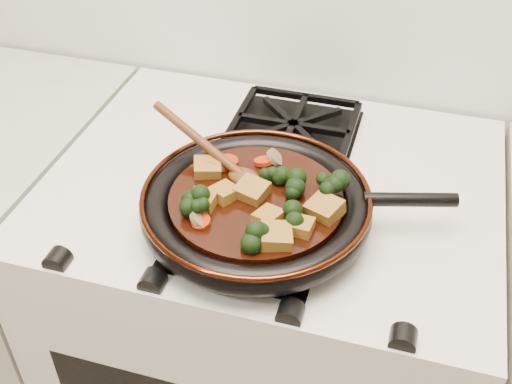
# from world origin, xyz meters

# --- Properties ---
(stove) EXTENTS (0.76, 0.60, 0.90)m
(stove) POSITION_xyz_m (0.00, 1.69, 0.45)
(stove) COLOR silver
(stove) RESTS_ON ground
(burner_grate_front) EXTENTS (0.23, 0.23, 0.03)m
(burner_grate_front) POSITION_xyz_m (0.00, 1.55, 0.91)
(burner_grate_front) COLOR black
(burner_grate_front) RESTS_ON stove
(burner_grate_back) EXTENTS (0.23, 0.23, 0.03)m
(burner_grate_back) POSITION_xyz_m (0.00, 1.83, 0.91)
(burner_grate_back) COLOR black
(burner_grate_back) RESTS_ON stove
(skillet) EXTENTS (0.47, 0.35, 0.05)m
(skillet) POSITION_xyz_m (0.01, 1.57, 0.94)
(skillet) COLOR black
(skillet) RESTS_ON burner_grate_front
(braising_sauce) EXTENTS (0.26, 0.26, 0.02)m
(braising_sauce) POSITION_xyz_m (0.01, 1.57, 0.95)
(braising_sauce) COLOR black
(braising_sauce) RESTS_ON skillet
(tofu_cube_0) EXTENTS (0.06, 0.06, 0.03)m
(tofu_cube_0) POSITION_xyz_m (0.11, 1.56, 0.97)
(tofu_cube_0) COLOR olive
(tofu_cube_0) RESTS_ON braising_sauce
(tofu_cube_1) EXTENTS (0.06, 0.06, 0.03)m
(tofu_cube_1) POSITION_xyz_m (0.06, 1.49, 0.97)
(tofu_cube_1) COLOR olive
(tofu_cube_1) RESTS_ON braising_sauce
(tofu_cube_2) EXTENTS (0.05, 0.05, 0.03)m
(tofu_cube_2) POSITION_xyz_m (0.04, 1.52, 0.97)
(tofu_cube_2) COLOR olive
(tofu_cube_2) RESTS_ON braising_sauce
(tofu_cube_3) EXTENTS (0.06, 0.05, 0.03)m
(tofu_cube_3) POSITION_xyz_m (-0.08, 1.61, 0.97)
(tofu_cube_3) COLOR olive
(tofu_cube_3) RESTS_ON braising_sauce
(tofu_cube_4) EXTENTS (0.05, 0.05, 0.03)m
(tofu_cube_4) POSITION_xyz_m (-0.00, 1.57, 0.97)
(tofu_cube_4) COLOR olive
(tofu_cube_4) RESTS_ON braising_sauce
(tofu_cube_5) EXTENTS (0.04, 0.04, 0.02)m
(tofu_cube_5) POSITION_xyz_m (0.09, 1.52, 0.97)
(tofu_cube_5) COLOR olive
(tofu_cube_5) RESTS_ON braising_sauce
(tofu_cube_6) EXTENTS (0.04, 0.04, 0.02)m
(tofu_cube_6) POSITION_xyz_m (-0.07, 1.53, 0.97)
(tofu_cube_6) COLOR olive
(tofu_cube_6) RESTS_ON braising_sauce
(tofu_cube_7) EXTENTS (0.05, 0.05, 0.02)m
(tofu_cube_7) POSITION_xyz_m (-0.04, 1.56, 0.97)
(tofu_cube_7) COLOR olive
(tofu_cube_7) RESTS_ON braising_sauce
(broccoli_floret_0) EXTENTS (0.08, 0.07, 0.08)m
(broccoli_floret_0) POSITION_xyz_m (0.11, 1.60, 0.97)
(broccoli_floret_0) COLOR black
(broccoli_floret_0) RESTS_ON braising_sauce
(broccoli_floret_1) EXTENTS (0.06, 0.07, 0.06)m
(broccoli_floret_1) POSITION_xyz_m (-0.07, 1.51, 0.97)
(broccoli_floret_1) COLOR black
(broccoli_floret_1) RESTS_ON braising_sauce
(broccoli_floret_2) EXTENTS (0.07, 0.07, 0.07)m
(broccoli_floret_2) POSITION_xyz_m (0.04, 1.47, 0.97)
(broccoli_floret_2) COLOR black
(broccoli_floret_2) RESTS_ON braising_sauce
(broccoli_floret_3) EXTENTS (0.07, 0.07, 0.08)m
(broccoli_floret_3) POSITION_xyz_m (0.06, 1.59, 0.97)
(broccoli_floret_3) COLOR black
(broccoli_floret_3) RESTS_ON braising_sauce
(broccoli_floret_4) EXTENTS (0.08, 0.08, 0.07)m
(broccoli_floret_4) POSITION_xyz_m (0.08, 1.53, 0.97)
(broccoli_floret_4) COLOR black
(broccoli_floret_4) RESTS_ON braising_sauce
(broccoli_floret_5) EXTENTS (0.08, 0.08, 0.05)m
(broccoli_floret_5) POSITION_xyz_m (0.02, 1.62, 0.97)
(broccoli_floret_5) COLOR black
(broccoli_floret_5) RESTS_ON braising_sauce
(carrot_coin_0) EXTENTS (0.03, 0.03, 0.02)m
(carrot_coin_0) POSITION_xyz_m (-0.06, 1.62, 0.96)
(carrot_coin_0) COLOR #B02304
(carrot_coin_0) RESTS_ON braising_sauce
(carrot_coin_1) EXTENTS (0.03, 0.03, 0.02)m
(carrot_coin_1) POSITION_xyz_m (-0.01, 1.65, 0.96)
(carrot_coin_1) COLOR #B02304
(carrot_coin_1) RESTS_ON braising_sauce
(carrot_coin_2) EXTENTS (0.03, 0.03, 0.01)m
(carrot_coin_2) POSITION_xyz_m (-0.06, 1.64, 0.96)
(carrot_coin_2) COLOR #B02304
(carrot_coin_2) RESTS_ON braising_sauce
(carrot_coin_3) EXTENTS (0.03, 0.03, 0.02)m
(carrot_coin_3) POSITION_xyz_m (-0.05, 1.49, 0.96)
(carrot_coin_3) COLOR #B02304
(carrot_coin_3) RESTS_ON braising_sauce
(mushroom_slice_0) EXTENTS (0.05, 0.04, 0.03)m
(mushroom_slice_0) POSITION_xyz_m (-0.08, 1.62, 0.97)
(mushroom_slice_0) COLOR brown
(mushroom_slice_0) RESTS_ON braising_sauce
(mushroom_slice_1) EXTENTS (0.04, 0.04, 0.03)m
(mushroom_slice_1) POSITION_xyz_m (-0.06, 1.49, 0.97)
(mushroom_slice_1) COLOR brown
(mushroom_slice_1) RESTS_ON braising_sauce
(mushroom_slice_2) EXTENTS (0.05, 0.05, 0.02)m
(mushroom_slice_2) POSITION_xyz_m (-0.08, 1.52, 0.97)
(mushroom_slice_2) COLOR brown
(mushroom_slice_2) RESTS_ON braising_sauce
(mushroom_slice_3) EXTENTS (0.04, 0.04, 0.03)m
(mushroom_slice_3) POSITION_xyz_m (0.01, 1.67, 0.97)
(mushroom_slice_3) COLOR brown
(mushroom_slice_3) RESTS_ON braising_sauce
(wooden_spoon) EXTENTS (0.13, 0.07, 0.19)m
(wooden_spoon) POSITION_xyz_m (-0.07, 1.62, 0.98)
(wooden_spoon) COLOR #4F2911
(wooden_spoon) RESTS_ON braising_sauce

